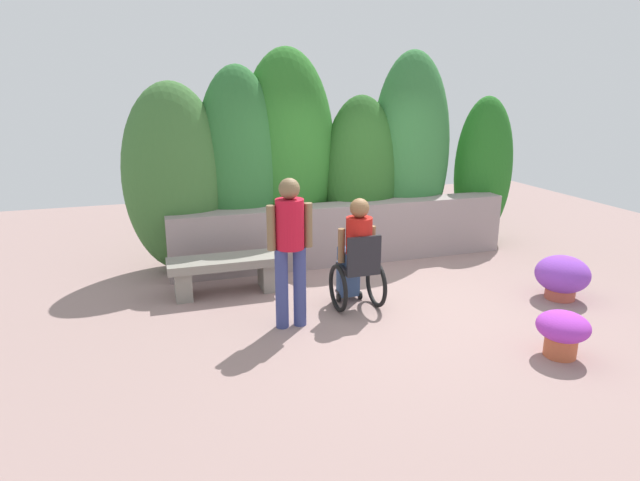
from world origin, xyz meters
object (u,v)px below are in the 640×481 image
Objects in this scene: flower_pot_purple_near at (562,276)px; stone_bench at (226,270)px; person_standing_companion at (290,243)px; flower_pot_terracotta_by_wall at (563,331)px; person_in_wheelchair at (357,257)px.

stone_bench is at bearing 159.59° from flower_pot_purple_near.
person_standing_companion is (0.53, -1.20, 0.63)m from stone_bench.
flower_pot_purple_near is (3.90, -1.45, -0.02)m from stone_bench.
flower_pot_terracotta_by_wall is at bearing -35.10° from stone_bench.
person_standing_companion is (-0.86, -0.26, 0.32)m from person_in_wheelchair.
stone_bench is 1.45m from person_standing_companion.
flower_pot_purple_near is at bearing -0.18° from person_in_wheelchair.
flower_pot_purple_near is at bearing -12.36° from stone_bench.
person_in_wheelchair is 2.59m from flower_pot_purple_near.
stone_bench reaches higher than flower_pot_terracotta_by_wall.
person_standing_companion is 2.82m from flower_pot_terracotta_by_wall.
person_in_wheelchair is at bearing 26.68° from person_standing_companion.
person_standing_companion is at bearing -58.22° from stone_bench.
person_standing_companion is at bearing -151.64° from person_in_wheelchair.
flower_pot_terracotta_by_wall is at bearing -131.21° from flower_pot_purple_near.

